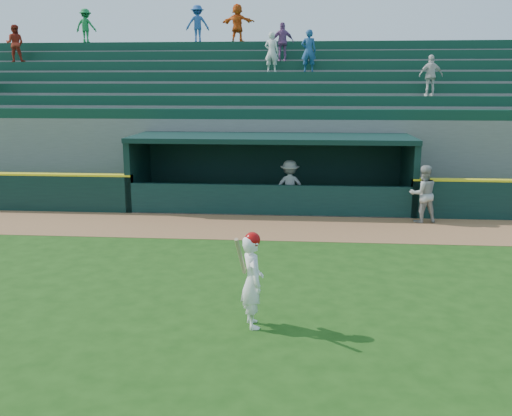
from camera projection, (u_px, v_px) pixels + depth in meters
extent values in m
plane|color=#1B4210|center=(250.00, 284.00, 12.10)|extent=(120.00, 120.00, 0.00)
cube|color=#8E5E38|center=(265.00, 227.00, 16.87)|extent=(40.00, 3.00, 0.01)
imported|color=#ABABA6|center=(423.00, 194.00, 17.33)|extent=(0.96, 0.82, 1.76)
imported|color=#9B9C97|center=(290.00, 186.00, 18.84)|extent=(1.15, 0.72, 1.71)
cube|color=slate|center=(271.00, 207.00, 19.60)|extent=(9.00, 2.60, 0.04)
cube|color=black|center=(139.00, 173.00, 19.74)|extent=(0.20, 2.60, 2.30)
cube|color=black|center=(409.00, 176.00, 18.98)|extent=(0.20, 2.60, 2.30)
cube|color=black|center=(273.00, 169.00, 20.62)|extent=(9.40, 0.20, 2.30)
cube|color=black|center=(271.00, 138.00, 19.10)|extent=(9.40, 2.80, 0.16)
cube|color=black|center=(269.00, 200.00, 18.31)|extent=(9.00, 0.16, 1.00)
cube|color=brown|center=(272.00, 196.00, 20.33)|extent=(8.40, 0.45, 0.10)
cube|color=slate|center=(274.00, 159.00, 21.07)|extent=(34.00, 0.85, 2.91)
cube|color=#0F3828|center=(274.00, 114.00, 20.60)|extent=(34.00, 0.60, 0.36)
cube|color=slate|center=(275.00, 150.00, 21.85)|extent=(34.00, 0.85, 3.36)
cube|color=#0F3828|center=(276.00, 101.00, 21.34)|extent=(34.00, 0.60, 0.36)
cube|color=slate|center=(276.00, 142.00, 22.63)|extent=(34.00, 0.85, 3.81)
cube|color=#0F3828|center=(277.00, 88.00, 22.07)|extent=(34.00, 0.60, 0.36)
cube|color=slate|center=(278.00, 134.00, 23.41)|extent=(34.00, 0.85, 4.26)
cube|color=#0F3828|center=(278.00, 77.00, 22.80)|extent=(34.00, 0.60, 0.36)
cube|color=slate|center=(279.00, 127.00, 24.19)|extent=(34.00, 0.85, 4.71)
cube|color=#0F3828|center=(279.00, 66.00, 23.53)|extent=(34.00, 0.60, 0.36)
cube|color=slate|center=(279.00, 121.00, 24.97)|extent=(34.00, 0.85, 5.16)
cube|color=#0F3828|center=(280.00, 56.00, 24.26)|extent=(34.00, 0.60, 0.36)
cube|color=slate|center=(280.00, 115.00, 25.75)|extent=(34.00, 0.85, 5.61)
cube|color=#0F3828|center=(281.00, 46.00, 25.00)|extent=(34.00, 0.60, 0.36)
cube|color=slate|center=(281.00, 114.00, 26.31)|extent=(34.50, 0.30, 5.61)
imported|color=silver|center=(431.00, 76.00, 20.69)|extent=(0.89, 0.44, 1.47)
imported|color=navy|center=(309.00, 51.00, 22.51)|extent=(0.60, 0.39, 1.63)
imported|color=#1B7939|center=(86.00, 26.00, 25.54)|extent=(1.01, 0.66, 1.47)
imported|color=#874F86|center=(283.00, 42.00, 23.34)|extent=(0.95, 0.51, 1.55)
imported|color=orange|center=(238.00, 23.00, 24.96)|extent=(1.56, 0.77, 1.61)
imported|color=silver|center=(272.00, 52.00, 22.64)|extent=(0.63, 0.48, 1.55)
imported|color=#A02818|center=(15.00, 44.00, 24.28)|extent=(0.85, 0.72, 1.55)
imported|color=#295097|center=(198.00, 24.00, 25.11)|extent=(1.11, 0.78, 1.57)
imported|color=white|center=(252.00, 282.00, 9.83)|extent=(0.56, 0.69, 1.63)
sphere|color=#A90909|center=(252.00, 240.00, 9.67)|extent=(0.27, 0.27, 0.27)
cylinder|color=tan|center=(240.00, 256.00, 9.52)|extent=(0.17, 0.52, 0.76)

